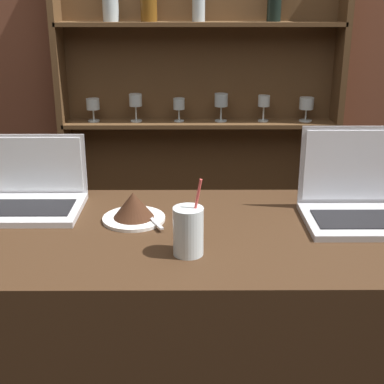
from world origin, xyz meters
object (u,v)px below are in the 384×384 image
laptop_far (361,200)px  cake_plate (134,208)px  laptop_near (31,194)px  water_glass (188,231)px

laptop_far → cake_plate: bearing=-178.8°
laptop_near → laptop_far: laptop_far is taller
laptop_far → water_glass: size_ratio=1.70×
laptop_near → water_glass: (0.48, -0.32, 0.02)m
laptop_near → water_glass: 0.58m
water_glass → laptop_near: bearing=146.5°
laptop_near → laptop_far: bearing=-5.1°
laptop_near → cake_plate: bearing=-17.4°
laptop_near → cake_plate: laptop_near is taller
laptop_near → laptop_far: (0.98, -0.09, 0.01)m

